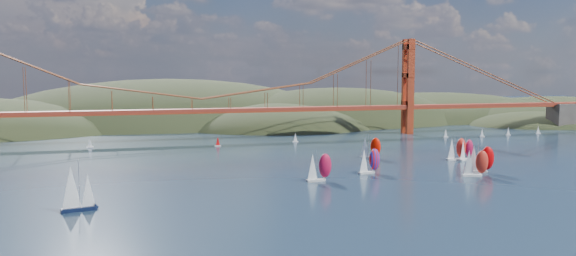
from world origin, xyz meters
The scene contains 18 objects.
ground centered at (0.00, 0.00, 0.00)m, with size 1200.00×1200.00×0.00m, color black.
headlands centered at (44.95, 278.29, -12.46)m, with size 725.00×225.00×96.00m.
bridge centered at (-1.75, 180.00, 32.23)m, with size 552.00×12.00×55.00m.
sloop_navy centered at (-50.35, 36.57, 5.88)m, with size 8.95×5.77×13.33m.
racer_0 centered at (23.29, 57.61, 4.90)m, with size 9.19×4.39×10.37m.
racer_1 centered at (78.35, 51.12, 4.87)m, with size 9.18×4.83×10.31m.
racer_2 centered at (84.37, 56.94, 5.12)m, with size 9.69×6.06×10.84m.
racer_3 centered at (92.02, 84.32, 4.84)m, with size 8.97×3.76×10.23m.
racer_4 centered at (96.11, 83.59, 4.47)m, with size 8.46×5.65×9.46m.
racer_5 centered at (60.35, 99.28, 4.68)m, with size 8.74×6.74×9.90m.
racer_rwb centered at (45.22, 66.22, 4.75)m, with size 8.95×4.65×10.05m.
distant_boat_3 centered at (-55.26, 165.37, 2.41)m, with size 3.00×2.00×4.70m.
distant_boat_4 centered at (131.29, 156.43, 2.41)m, with size 3.00×2.00×4.70m.
distant_boat_5 centered at (152.31, 153.38, 2.41)m, with size 3.00×2.00×4.70m.
distant_boat_6 centered at (171.49, 156.14, 2.41)m, with size 3.00×2.00×4.70m.
distant_boat_7 centered at (193.67, 158.38, 2.41)m, with size 3.00×2.00×4.70m.
distant_boat_8 centered at (45.45, 159.49, 2.41)m, with size 3.00×2.00×4.70m.
distant_boat_9 centered at (4.44, 154.03, 2.41)m, with size 3.00×2.00×4.70m.
Camera 1 is at (-36.31, -116.12, 36.21)m, focal length 35.00 mm.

